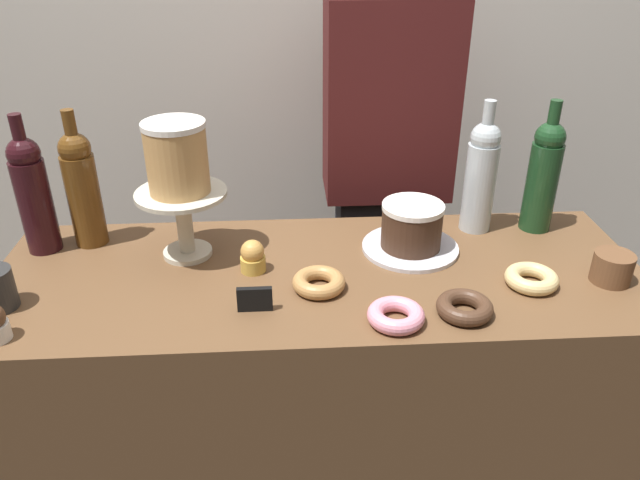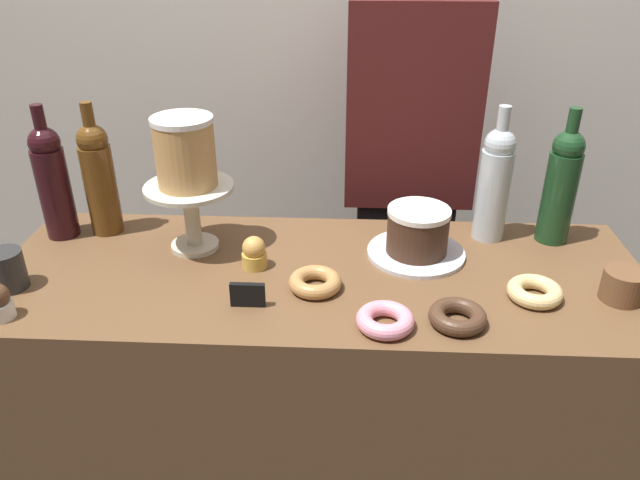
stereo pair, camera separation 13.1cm
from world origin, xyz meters
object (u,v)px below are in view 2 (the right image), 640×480
object	(u,v)px
donut_glazed	(535,292)
donut_pink	(385,320)
wine_bottle_amber	(99,177)
cake_stand_pedestal	(191,206)
wine_bottle_dark_red	(53,180)
cookie_stack	(623,285)
price_sign_chalkboard	(248,295)
chocolate_round_cake	(418,230)
cupcake_caramel	(254,253)
barista_figure	(405,196)
wine_bottle_green	(561,184)
wine_bottle_clear	(495,182)
white_layer_cake	(185,152)
donut_maple	(315,282)
coffee_cup_ceramic	(6,270)
donut_chocolate	(458,317)

from	to	relation	value
donut_glazed	donut_pink	bearing A→B (deg)	-159.71
wine_bottle_amber	donut_pink	size ratio (longest dim) A/B	2.91
cake_stand_pedestal	wine_bottle_dark_red	xyz separation A→B (m)	(-0.34, 0.05, 0.04)
cookie_stack	price_sign_chalkboard	bearing A→B (deg)	-175.26
chocolate_round_cake	price_sign_chalkboard	xyz separation A→B (m)	(-0.36, -0.23, -0.04)
cupcake_caramel	donut_glazed	distance (m)	0.60
cake_stand_pedestal	wine_bottle_amber	xyz separation A→B (m)	(-0.24, 0.08, 0.04)
donut_glazed	barista_figure	size ratio (longest dim) A/B	0.07
wine_bottle_green	wine_bottle_amber	world-z (taller)	same
cupcake_caramel	price_sign_chalkboard	xyz separation A→B (m)	(0.01, -0.15, -0.01)
wine_bottle_clear	wine_bottle_green	bearing A→B (deg)	-2.76
wine_bottle_clear	white_layer_cake	bearing A→B (deg)	-172.53
wine_bottle_green	wine_bottle_amber	bearing A→B (deg)	-179.53
wine_bottle_amber	price_sign_chalkboard	xyz separation A→B (m)	(0.40, -0.31, -0.12)
chocolate_round_cake	wine_bottle_amber	xyz separation A→B (m)	(-0.76, 0.08, 0.08)
donut_glazed	price_sign_chalkboard	distance (m)	0.59
cupcake_caramel	price_sign_chalkboard	bearing A→B (deg)	-86.65
chocolate_round_cake	donut_maple	size ratio (longest dim) A/B	1.27
wine_bottle_clear	cookie_stack	bearing A→B (deg)	-50.32
white_layer_cake	coffee_cup_ceramic	size ratio (longest dim) A/B	1.85
wine_bottle_green	cupcake_caramel	xyz separation A→B (m)	(-0.70, -0.17, -0.11)
wine_bottle_clear	cupcake_caramel	world-z (taller)	wine_bottle_clear
wine_bottle_green	price_sign_chalkboard	xyz separation A→B (m)	(-0.69, -0.32, -0.12)
cake_stand_pedestal	chocolate_round_cake	size ratio (longest dim) A/B	1.43
cookie_stack	wine_bottle_clear	bearing A→B (deg)	129.68
donut_glazed	donut_maple	bearing A→B (deg)	178.31
donut_maple	wine_bottle_clear	bearing A→B (deg)	32.34
donut_glazed	barista_figure	xyz separation A→B (m)	(-0.22, 0.61, -0.06)
donut_pink	wine_bottle_dark_red	bearing A→B (deg)	156.09
wine_bottle_dark_red	wine_bottle_amber	size ratio (longest dim) A/B	1.00
cake_stand_pedestal	donut_pink	xyz separation A→B (m)	(0.44, -0.29, -0.09)
cake_stand_pedestal	donut_chocolate	size ratio (longest dim) A/B	1.81
wine_bottle_amber	cookie_stack	xyz separation A→B (m)	(1.16, -0.25, -0.11)
price_sign_chalkboard	barista_figure	size ratio (longest dim) A/B	0.04
wine_bottle_dark_red	cupcake_caramel	distance (m)	0.52
wine_bottle_amber	coffee_cup_ceramic	bearing A→B (deg)	-112.84
cookie_stack	cake_stand_pedestal	bearing A→B (deg)	169.35
cupcake_caramel	donut_glazed	world-z (taller)	cupcake_caramel
cookie_stack	coffee_cup_ceramic	xyz separation A→B (m)	(-1.27, -0.02, 0.01)
wine_bottle_dark_red	donut_maple	xyz separation A→B (m)	(0.63, -0.22, -0.13)
wine_bottle_amber	barista_figure	distance (m)	0.86
donut_glazed	white_layer_cake	bearing A→B (deg)	166.50
chocolate_round_cake	wine_bottle_dark_red	xyz separation A→B (m)	(-0.86, 0.06, 0.08)
price_sign_chalkboard	donut_glazed	bearing A→B (deg)	5.57
chocolate_round_cake	wine_bottle_amber	world-z (taller)	wine_bottle_amber
chocolate_round_cake	price_sign_chalkboard	distance (m)	0.42
cupcake_caramel	donut_chocolate	size ratio (longest dim) A/B	0.66
white_layer_cake	wine_bottle_amber	bearing A→B (deg)	162.27
coffee_cup_ceramic	wine_bottle_dark_red	bearing A→B (deg)	87.21
cupcake_caramel	cookie_stack	world-z (taller)	cupcake_caramel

